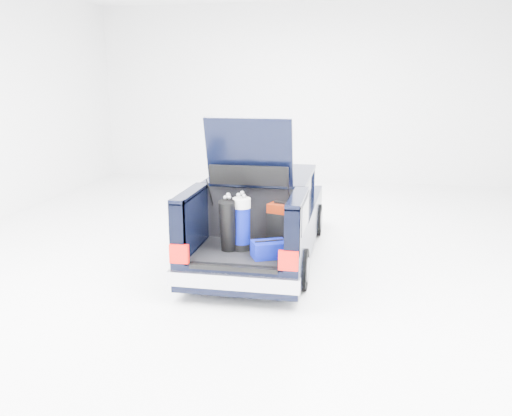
% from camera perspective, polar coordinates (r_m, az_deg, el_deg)
% --- Properties ---
extents(ground, '(14.00, 14.00, 0.00)m').
position_cam_1_polar(ground, '(9.40, 0.57, -5.11)').
color(ground, white).
rests_on(ground, ground).
extents(car, '(1.87, 4.65, 2.47)m').
position_cam_1_polar(car, '(9.30, 0.69, -0.98)').
color(car, black).
rests_on(car, ground).
extents(red_suitcase, '(0.45, 0.37, 0.64)m').
position_cam_1_polar(red_suitcase, '(8.03, 2.73, -1.71)').
color(red_suitcase, '#651503').
rests_on(red_suitcase, car).
extents(black_golf_bag, '(0.23, 0.34, 0.84)m').
position_cam_1_polar(black_golf_bag, '(7.67, -2.98, -1.87)').
color(black_golf_bag, black).
rests_on(black_golf_bag, car).
extents(blue_golf_bag, '(0.34, 0.34, 0.86)m').
position_cam_1_polar(blue_golf_bag, '(7.73, -1.51, -1.65)').
color(blue_golf_bag, black).
rests_on(blue_golf_bag, car).
extents(blue_duffel, '(0.55, 0.48, 0.25)m').
position_cam_1_polar(blue_duffel, '(7.50, 1.39, -4.36)').
color(blue_duffel, '#050D7C').
rests_on(blue_duffel, car).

